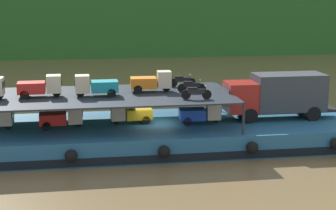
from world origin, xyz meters
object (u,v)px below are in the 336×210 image
object	(u,v)px
mini_truck_lower_aft	(62,117)
mini_truck_lower_mid	(130,113)
cargo_barge	(155,134)
mini_truck_lower_fore	(201,113)
mini_truck_upper_fore	(96,86)
mini_truck_upper_mid	(40,86)
motorcycle_upper_stbd	(182,81)
motorcycle_upper_port	(196,92)
motorcycle_upper_centre	(191,86)
covered_lorry	(277,94)
mini_truck_upper_bow	(152,82)

from	to	relation	value
mini_truck_lower_aft	mini_truck_lower_mid	xyz separation A→B (m)	(4.44, 0.52, 0.00)
cargo_barge	mini_truck_lower_fore	distance (m)	3.39
mini_truck_lower_aft	mini_truck_upper_fore	world-z (taller)	mini_truck_upper_fore
mini_truck_upper_mid	motorcycle_upper_stbd	size ratio (longest dim) A/B	1.46
mini_truck_lower_mid	motorcycle_upper_port	bearing A→B (deg)	-32.43
mini_truck_lower_fore	mini_truck_upper_fore	world-z (taller)	mini_truck_upper_fore
mini_truck_upper_mid	motorcycle_upper_centre	world-z (taller)	mini_truck_upper_mid
cargo_barge	mini_truck_upper_fore	size ratio (longest dim) A/B	9.78
mini_truck_lower_mid	motorcycle_upper_stbd	distance (m)	4.69
covered_lorry	mini_truck_upper_mid	xyz separation A→B (m)	(-15.79, -0.02, 1.00)
mini_truck_lower_aft	mini_truck_lower_fore	distance (m)	9.07
mini_truck_lower_fore	mini_truck_upper_bow	distance (m)	3.89
mini_truck_lower_aft	mini_truck_lower_fore	xyz separation A→B (m)	(9.06, -0.20, 0.00)
covered_lorry	mini_truck_lower_mid	xyz separation A→B (m)	(-10.08, 0.24, -1.00)
motorcycle_upper_centre	motorcycle_upper_stbd	xyz separation A→B (m)	(-0.22, 2.25, 0.00)
covered_lorry	mini_truck_upper_bow	distance (m)	8.67
cargo_barge	covered_lorry	distance (m)	8.84
covered_lorry	motorcycle_upper_port	size ratio (longest dim) A/B	4.14
mini_truck_lower_aft	motorcycle_upper_stbd	xyz separation A→B (m)	(8.30, 2.53, 1.74)
mini_truck_upper_fore	motorcycle_upper_port	world-z (taller)	mini_truck_upper_fore
mini_truck_lower_mid	mini_truck_upper_mid	world-z (taller)	mini_truck_upper_mid
motorcycle_upper_centre	mini_truck_upper_mid	bearing A→B (deg)	-179.85
cargo_barge	mini_truck_upper_bow	world-z (taller)	mini_truck_upper_bow
mini_truck_lower_aft	mini_truck_lower_mid	distance (m)	4.47
motorcycle_upper_port	motorcycle_upper_centre	distance (m)	2.26
covered_lorry	mini_truck_lower_fore	size ratio (longest dim) A/B	2.81
cargo_barge	mini_truck_lower_fore	world-z (taller)	mini_truck_lower_fore
mini_truck_upper_mid	mini_truck_upper_fore	world-z (taller)	same
cargo_barge	motorcycle_upper_centre	size ratio (longest dim) A/B	14.24
mini_truck_lower_fore	mini_truck_upper_fore	distance (m)	7.14
mini_truck_upper_fore	mini_truck_upper_bow	xyz separation A→B (m)	(3.73, 0.97, 0.00)
covered_lorry	mini_truck_upper_bow	world-z (taller)	mini_truck_upper_bow
mini_truck_lower_aft	mini_truck_lower_fore	bearing A→B (deg)	-1.28
mini_truck_upper_mid	mini_truck_upper_bow	xyz separation A→B (m)	(7.21, 0.71, 0.00)
motorcycle_upper_port	motorcycle_upper_stbd	bearing A→B (deg)	90.73
mini_truck_lower_aft	motorcycle_upper_centre	world-z (taller)	motorcycle_upper_centre
mini_truck_lower_fore	mini_truck_upper_fore	xyz separation A→B (m)	(-6.85, 0.20, 2.00)
mini_truck_lower_aft	motorcycle_upper_port	xyz separation A→B (m)	(8.36, -1.96, 1.74)
mini_truck_upper_bow	motorcycle_upper_centre	xyz separation A→B (m)	(2.58, -0.68, -0.26)
mini_truck_lower_aft	motorcycle_upper_stbd	distance (m)	8.85
mini_truck_lower_mid	mini_truck_upper_bow	distance (m)	2.54
covered_lorry	motorcycle_upper_stbd	bearing A→B (deg)	160.11
mini_truck_upper_fore	mini_truck_lower_mid	bearing A→B (deg)	13.20
covered_lorry	motorcycle_upper_port	world-z (taller)	covered_lorry
mini_truck_lower_mid	motorcycle_upper_centre	world-z (taller)	motorcycle_upper_centre
mini_truck_upper_mid	cargo_barge	bearing A→B (deg)	-0.11
mini_truck_lower_aft	cargo_barge	bearing A→B (deg)	2.35
covered_lorry	mini_truck_lower_fore	world-z (taller)	covered_lorry
covered_lorry	mini_truck_upper_fore	xyz separation A→B (m)	(-12.32, -0.28, 1.00)
mini_truck_lower_aft	motorcycle_upper_stbd	bearing A→B (deg)	16.98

